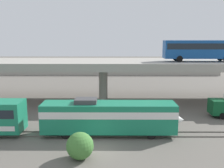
{
  "coord_description": "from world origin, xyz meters",
  "views": [
    {
      "loc": [
        1.77,
        -23.25,
        10.71
      ],
      "look_at": [
        1.53,
        18.75,
        3.16
      ],
      "focal_mm": 40.75,
      "sensor_mm": 36.0,
      "label": 1
    }
  ],
  "objects_px": {
    "transit_bus_on_overpass": "(201,49)",
    "parked_car_1": "(120,66)",
    "parked_car_2": "(58,66)",
    "train_locomotive": "(115,116)",
    "parked_car_3": "(58,67)",
    "parked_car_0": "(187,66)"
  },
  "relations": [
    {
      "from": "parked_car_2",
      "to": "transit_bus_on_overpass",
      "type": "bearing_deg",
      "value": -49.85
    },
    {
      "from": "parked_car_2",
      "to": "parked_car_3",
      "type": "relative_size",
      "value": 0.96
    },
    {
      "from": "transit_bus_on_overpass",
      "to": "parked_car_1",
      "type": "distance_m",
      "value": 39.83
    },
    {
      "from": "transit_bus_on_overpass",
      "to": "parked_car_0",
      "type": "bearing_deg",
      "value": -102.9
    },
    {
      "from": "parked_car_2",
      "to": "train_locomotive",
      "type": "bearing_deg",
      "value": -71.3
    },
    {
      "from": "parked_car_0",
      "to": "parked_car_3",
      "type": "bearing_deg",
      "value": 1.85
    },
    {
      "from": "parked_car_3",
      "to": "parked_car_0",
      "type": "bearing_deg",
      "value": -178.15
    },
    {
      "from": "parked_car_2",
      "to": "parked_car_3",
      "type": "height_order",
      "value": "same"
    },
    {
      "from": "train_locomotive",
      "to": "parked_car_2",
      "type": "xyz_separation_m",
      "value": [
        -17.49,
        51.68,
        0.14
      ]
    },
    {
      "from": "parked_car_0",
      "to": "parked_car_2",
      "type": "distance_m",
      "value": 39.67
    },
    {
      "from": "parked_car_0",
      "to": "parked_car_2",
      "type": "xyz_separation_m",
      "value": [
        -39.63,
        1.69,
        -0.0
      ]
    },
    {
      "from": "transit_bus_on_overpass",
      "to": "parked_car_2",
      "type": "xyz_separation_m",
      "value": [
        -31.48,
        37.32,
        -6.73
      ]
    },
    {
      "from": "transit_bus_on_overpass",
      "to": "parked_car_0",
      "type": "relative_size",
      "value": 2.78
    },
    {
      "from": "train_locomotive",
      "to": "parked_car_3",
      "type": "relative_size",
      "value": 3.45
    },
    {
      "from": "train_locomotive",
      "to": "parked_car_3",
      "type": "bearing_deg",
      "value": 108.98
    },
    {
      "from": "parked_car_2",
      "to": "parked_car_1",
      "type": "bearing_deg",
      "value": -0.09
    },
    {
      "from": "parked_car_0",
      "to": "parked_car_1",
      "type": "relative_size",
      "value": 1.07
    },
    {
      "from": "parked_car_1",
      "to": "parked_car_2",
      "type": "xyz_separation_m",
      "value": [
        -19.2,
        0.03,
        0.0
      ]
    },
    {
      "from": "parked_car_2",
      "to": "parked_car_3",
      "type": "xyz_separation_m",
      "value": [
        0.74,
        -2.95,
        0.0
      ]
    },
    {
      "from": "train_locomotive",
      "to": "parked_car_2",
      "type": "height_order",
      "value": "train_locomotive"
    },
    {
      "from": "parked_car_1",
      "to": "parked_car_3",
      "type": "bearing_deg",
      "value": 9.0
    },
    {
      "from": "parked_car_3",
      "to": "train_locomotive",
      "type": "bearing_deg",
      "value": 108.98
    }
  ]
}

